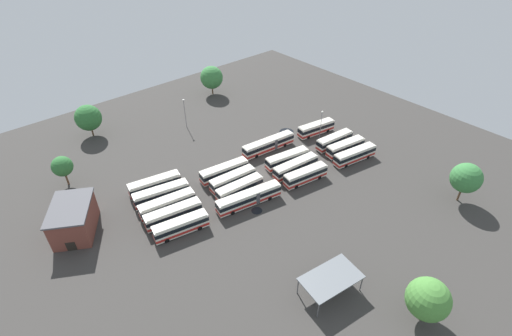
% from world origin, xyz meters
% --- Properties ---
extents(ground_plane, '(126.58, 126.58, 0.00)m').
position_xyz_m(ground_plane, '(0.00, 0.00, 0.00)').
color(ground_plane, '#383533').
extents(bus_row0_slot0, '(11.45, 4.45, 3.42)m').
position_xyz_m(bus_row0_slot0, '(-24.62, -3.94, 1.81)').
color(bus_row0_slot0, silver).
rests_on(bus_row0_slot0, ground_plane).
extents(bus_row0_slot2, '(11.31, 3.69, 3.42)m').
position_xyz_m(bus_row0_slot2, '(-23.50, 3.57, 1.81)').
color(bus_row0_slot2, silver).
rests_on(bus_row0_slot2, ground_plane).
extents(bus_row0_slot3, '(11.37, 4.32, 3.42)m').
position_xyz_m(bus_row0_slot3, '(-23.09, 7.56, 1.81)').
color(bus_row0_slot3, silver).
rests_on(bus_row0_slot3, ground_plane).
extents(bus_row0_slot4, '(12.32, 4.69, 3.42)m').
position_xyz_m(bus_row0_slot4, '(-21.96, 11.41, 1.81)').
color(bus_row0_slot4, silver).
rests_on(bus_row0_slot4, ground_plane).
extents(bus_row1_slot0, '(15.27, 4.26, 3.42)m').
position_xyz_m(bus_row1_slot0, '(-8.84, -6.59, 1.81)').
color(bus_row1_slot0, silver).
rests_on(bus_row1_slot0, ground_plane).
extents(bus_row1_slot2, '(11.82, 4.58, 3.42)m').
position_xyz_m(bus_row1_slot2, '(-7.84, 1.31, 1.81)').
color(bus_row1_slot2, silver).
rests_on(bus_row1_slot2, ground_plane).
extents(bus_row1_slot3, '(12.40, 3.79, 3.42)m').
position_xyz_m(bus_row1_slot3, '(-7.01, 5.03, 1.81)').
color(bus_row1_slot3, silver).
rests_on(bus_row1_slot3, ground_plane).
extents(bus_row1_slot4, '(11.40, 4.45, 3.42)m').
position_xyz_m(bus_row1_slot4, '(-6.31, 8.94, 1.81)').
color(bus_row1_slot4, silver).
rests_on(bus_row1_slot4, ground_plane).
extents(bus_row2_slot1, '(12.29, 4.32, 3.42)m').
position_xyz_m(bus_row2_slot1, '(7.11, -4.95, 1.81)').
color(bus_row2_slot1, silver).
rests_on(bus_row2_slot1, ground_plane).
extents(bus_row2_slot2, '(11.49, 3.60, 3.42)m').
position_xyz_m(bus_row2_slot2, '(7.61, -1.06, 1.81)').
color(bus_row2_slot2, silver).
rests_on(bus_row2_slot2, ground_plane).
extents(bus_row2_slot3, '(11.51, 3.57, 3.42)m').
position_xyz_m(bus_row2_slot3, '(8.45, 2.53, 1.81)').
color(bus_row2_slot3, silver).
rests_on(bus_row2_slot3, ground_plane).
extents(bus_row2_slot4, '(15.29, 5.41, 3.42)m').
position_xyz_m(bus_row2_slot4, '(8.94, 6.38, 1.81)').
color(bus_row2_slot4, silver).
rests_on(bus_row2_slot4, ground_plane).
extents(bus_row3_slot0, '(12.01, 4.88, 3.42)m').
position_xyz_m(bus_row3_slot0, '(22.12, -11.35, 1.81)').
color(bus_row3_slot0, silver).
rests_on(bus_row3_slot0, ground_plane).
extents(bus_row3_slot1, '(12.47, 5.14, 3.42)m').
position_xyz_m(bus_row3_slot1, '(22.68, -7.44, 1.81)').
color(bus_row3_slot1, silver).
rests_on(bus_row3_slot1, ground_plane).
extents(bus_row3_slot2, '(12.32, 4.50, 3.42)m').
position_xyz_m(bus_row3_slot2, '(23.47, -3.54, 1.81)').
color(bus_row3_slot2, silver).
rests_on(bus_row3_slot2, ground_plane).
extents(bus_row3_slot3, '(12.20, 4.75, 3.42)m').
position_xyz_m(bus_row3_slot3, '(24.12, -0.06, 1.81)').
color(bus_row3_slot3, silver).
rests_on(bus_row3_slot3, ground_plane).
extents(bus_row3_slot4, '(11.47, 4.82, 3.42)m').
position_xyz_m(bus_row3_slot4, '(24.76, 3.93, 1.81)').
color(bus_row3_slot4, silver).
rests_on(bus_row3_slot4, ground_plane).
extents(depot_building, '(12.12, 13.32, 6.59)m').
position_xyz_m(depot_building, '(40.44, -10.33, 3.32)').
color(depot_building, brown).
rests_on(depot_building, ground_plane).
extents(maintenance_shelter, '(10.91, 7.45, 3.87)m').
position_xyz_m(maintenance_shelter, '(13.22, 32.61, 3.68)').
color(maintenance_shelter, slate).
rests_on(maintenance_shelter, ground_plane).
extents(lamp_post_by_building, '(0.56, 0.28, 9.49)m').
position_xyz_m(lamp_post_by_building, '(-22.00, -0.41, 5.17)').
color(lamp_post_by_building, slate).
rests_on(lamp_post_by_building, ground_plane).
extents(lamp_post_far_corner, '(0.56, 0.28, 8.80)m').
position_xyz_m(lamp_post_far_corner, '(0.89, -31.40, 4.82)').
color(lamp_post_far_corner, slate).
rests_on(lamp_post_far_corner, ground_plane).
extents(tree_northeast, '(7.47, 7.47, 9.63)m').
position_xyz_m(tree_northeast, '(-18.01, -44.52, 5.89)').
color(tree_northeast, brown).
rests_on(tree_northeast, ground_plane).
extents(tree_south_edge, '(7.14, 7.14, 9.18)m').
position_xyz_m(tree_south_edge, '(23.34, -44.83, 5.60)').
color(tree_south_edge, brown).
rests_on(tree_south_edge, ground_plane).
extents(tree_northwest, '(4.72, 4.72, 7.52)m').
position_xyz_m(tree_northwest, '(36.44, -27.08, 5.15)').
color(tree_northwest, brown).
rests_on(tree_northwest, ground_plane).
extents(tree_west_edge, '(6.56, 6.56, 9.51)m').
position_xyz_m(tree_west_edge, '(-27.04, 36.00, 6.22)').
color(tree_west_edge, brown).
rests_on(tree_west_edge, ground_plane).
extents(tree_east_edge, '(6.81, 6.81, 8.69)m').
position_xyz_m(tree_east_edge, '(6.13, 45.61, 5.27)').
color(tree_east_edge, brown).
rests_on(tree_east_edge, ground_plane).
extents(puddle_centre_drain, '(2.42, 2.42, 0.01)m').
position_xyz_m(puddle_centre_drain, '(9.08, 9.10, 0.00)').
color(puddle_centre_drain, black).
rests_on(puddle_centre_drain, ground_plane).
extents(puddle_back_corner, '(4.08, 4.08, 0.01)m').
position_xyz_m(puddle_back_corner, '(-19.24, -10.21, 0.00)').
color(puddle_back_corner, black).
rests_on(puddle_back_corner, ground_plane).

